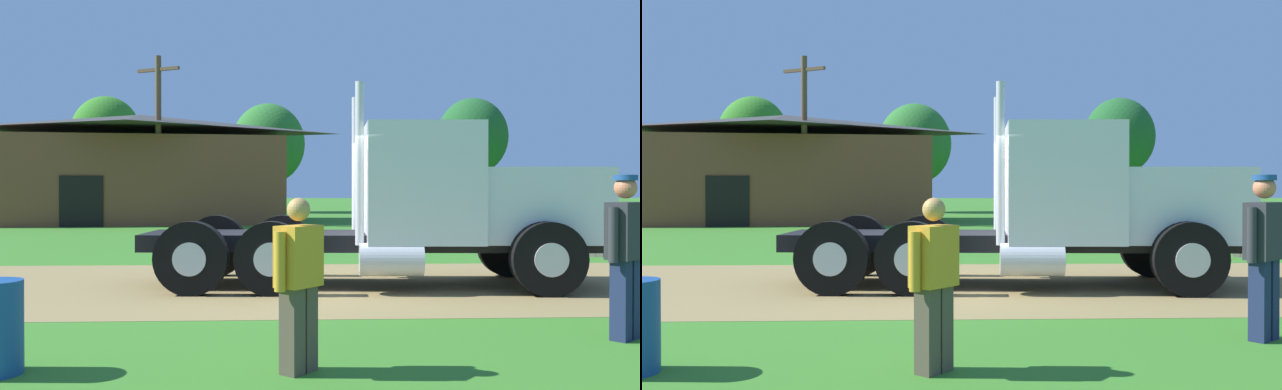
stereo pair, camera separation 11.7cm
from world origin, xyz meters
The scene contains 11 objects.
ground_plane centered at (0.00, 0.00, 0.00)m, with size 200.00×200.00×0.00m, color #387924.
dirt_track centered at (0.00, 0.00, 0.00)m, with size 120.00×6.24×0.01m, color olive.
truck_foreground_white centered at (2.05, -0.14, 1.33)m, with size 7.91×3.11×3.36m.
visitor_standing_near centered at (-0.30, -5.57, 0.85)m, with size 0.47×0.49×1.59m.
visitor_walking_mid centered at (3.32, -4.40, 1.01)m, with size 0.55×0.50×1.82m.
visitor_far_side centered at (7.08, 4.46, 0.94)m, with size 0.51×0.42×1.76m.
shed_building centered at (-7.67, 22.01, 2.53)m, with size 15.12×9.96×5.25m.
utility_pole_far centered at (-6.08, 18.42, 3.98)m, with size 2.01×1.15×7.46m.
tree_left centered at (-14.49, 41.76, 5.85)m, with size 5.27×5.27×8.77m.
tree_mid centered at (-1.74, 34.88, 4.67)m, with size 4.99×4.99×7.43m.
tree_right centered at (13.35, 38.53, 5.49)m, with size 5.21×5.21×8.37m.
Camera 1 is at (-0.40, -11.73, 1.68)m, focal length 38.28 mm.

